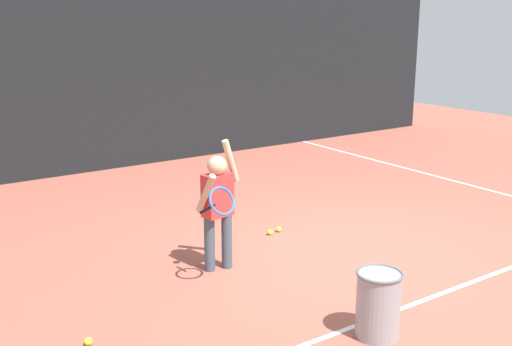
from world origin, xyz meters
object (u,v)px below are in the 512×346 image
Objects in this scene: tennis_ball_3 at (270,232)px; ball_hopper at (378,304)px; tennis_player at (218,203)px; tennis_ball_2 at (88,341)px; tennis_ball_1 at (279,229)px.

ball_hopper is at bearing -105.39° from tennis_ball_3.
ball_hopper is (0.37, -1.90, -0.44)m from tennis_player.
ball_hopper is 2.35m from tennis_ball_2.
ball_hopper reaches higher than tennis_ball_2.
tennis_player is 1.37m from tennis_ball_3.
ball_hopper is 8.52× the size of tennis_ball_3.
tennis_player is 20.46× the size of tennis_ball_1.
ball_hopper reaches higher than tennis_ball_3.
tennis_ball_1 is (1.19, 0.57, -0.69)m from tennis_player.
ball_hopper reaches higher than tennis_ball_1.
tennis_ball_1 is 0.15m from tennis_ball_3.
tennis_ball_1 is (0.82, 2.47, -0.26)m from ball_hopper.
tennis_ball_2 is 2.96m from tennis_ball_3.
tennis_ball_3 is (1.04, 0.54, -0.69)m from tennis_player.
ball_hopper is 2.55m from tennis_ball_3.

